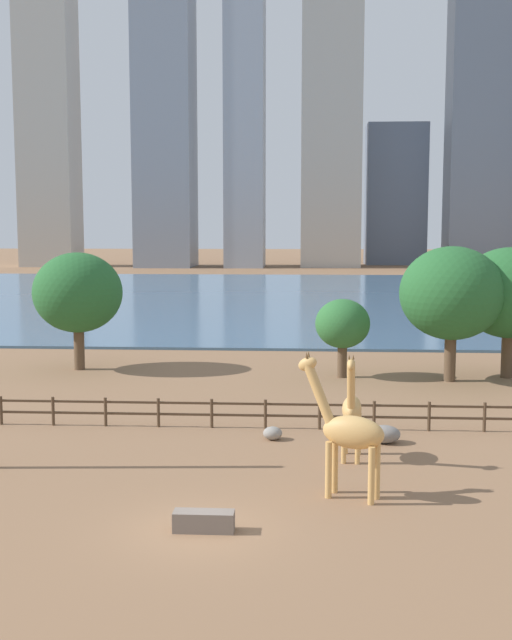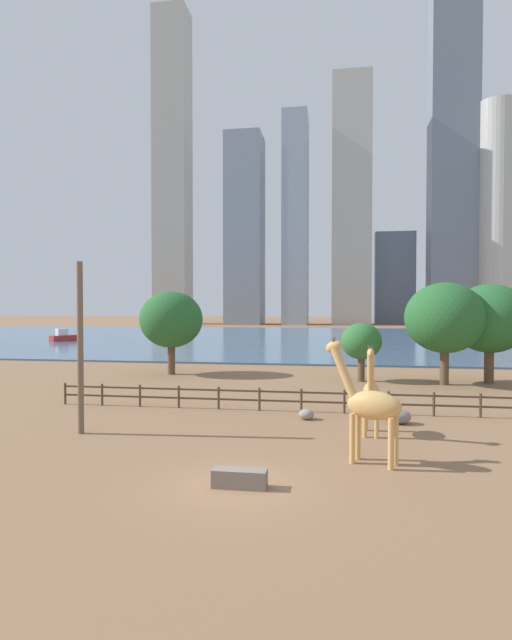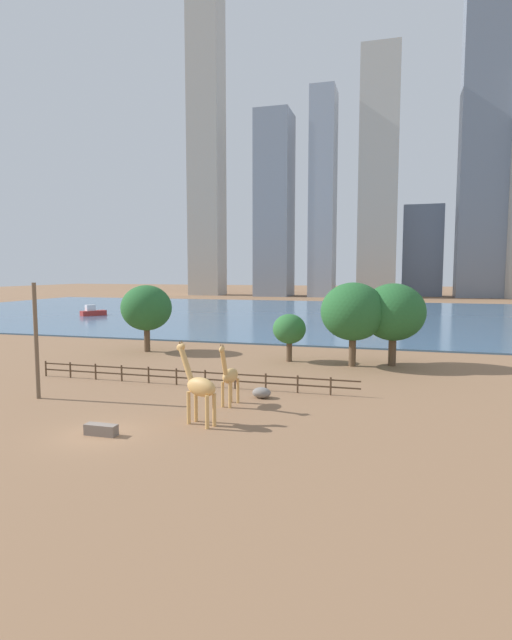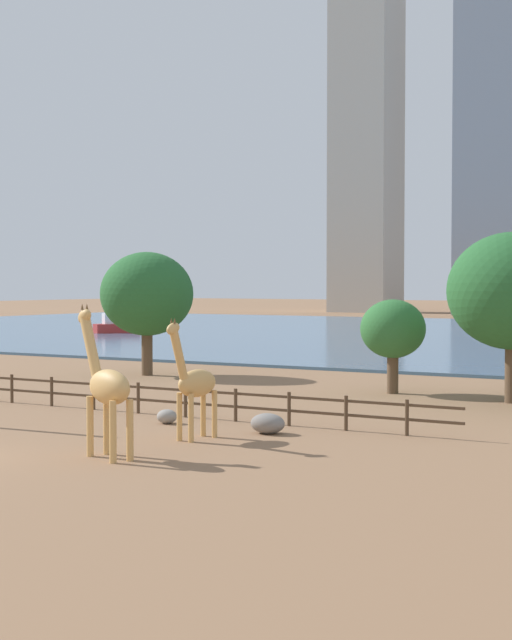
{
  "view_description": "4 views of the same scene",
  "coord_description": "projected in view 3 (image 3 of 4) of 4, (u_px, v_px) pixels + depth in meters",
  "views": [
    {
      "loc": [
        3.0,
        -22.68,
        8.97
      ],
      "look_at": [
        0.26,
        23.36,
        3.49
      ],
      "focal_mm": 45.0,
      "sensor_mm": 36.0,
      "label": 1
    },
    {
      "loc": [
        3.16,
        -16.03,
        5.94
      ],
      "look_at": [
        -3.29,
        25.12,
        4.83
      ],
      "focal_mm": 28.0,
      "sensor_mm": 36.0,
      "label": 2
    },
    {
      "loc": [
        15.23,
        -23.0,
        8.82
      ],
      "look_at": [
        -0.78,
        33.98,
        3.0
      ],
      "focal_mm": 28.0,
      "sensor_mm": 36.0,
      "label": 3
    },
    {
      "loc": [
        23.81,
        -20.74,
        5.44
      ],
      "look_at": [
        0.24,
        19.58,
        3.69
      ],
      "focal_mm": 55.0,
      "sensor_mm": 36.0,
      "label": 4
    }
  ],
  "objects": [
    {
      "name": "harbor_water",
      "position": [
        317.0,
        314.0,
        100.76
      ],
      "size": [
        180.0,
        86.0,
        0.2
      ],
      "primitive_type": "cube",
      "color": "#476B8C",
      "rests_on": "ground"
    },
    {
      "name": "enclosure_fence",
      "position": [
        184.0,
        376.0,
        38.54
      ],
      "size": [
        26.12,
        0.14,
        1.3
      ],
      "color": "#4C3826",
      "rests_on": "ground"
    },
    {
      "name": "giraffe_companion",
      "position": [
        229.0,
        376.0,
        32.62
      ],
      "size": [
        0.92,
        2.57,
        4.28
      ],
      "rotation": [
        0.0,
        0.0,
        4.61
      ],
      "color": "tan",
      "rests_on": "ground"
    },
    {
      "name": "giraffe_tall",
      "position": [
        199.0,
        386.0,
        28.55
      ],
      "size": [
        3.07,
        1.72,
        4.8
      ],
      "rotation": [
        0.0,
        0.0,
        2.75
      ],
      "color": "tan",
      "rests_on": "ground"
    },
    {
      "name": "tree_right_tall",
      "position": [
        289.0,
        329.0,
        48.55
      ],
      "size": [
        3.23,
        3.23,
        4.66
      ],
      "color": "brown",
      "rests_on": "ground"
    },
    {
      "name": "skyline_block_left",
      "position": [
        274.0,
        206.0,
        174.59
      ],
      "size": [
        11.98,
        13.86,
        63.26
      ],
      "primitive_type": "cube",
      "color": "gray",
      "rests_on": "ground"
    },
    {
      "name": "boulder_near_fence",
      "position": [
        201.0,
        389.0,
        36.23
      ],
      "size": [
        0.81,
        0.74,
        0.56
      ],
      "primitive_type": "ellipsoid",
      "color": "gray",
      "rests_on": "ground"
    },
    {
      "name": "tree_left_large",
      "position": [
        353.0,
        312.0,
        45.93
      ],
      "size": [
        5.95,
        5.95,
        7.78
      ],
      "color": "brown",
      "rests_on": "ground"
    },
    {
      "name": "skyline_tower_needle",
      "position": [
        323.0,
        195.0,
        169.4
      ],
      "size": [
        8.2,
        11.96,
        69.33
      ],
      "primitive_type": "cube",
      "color": "#939EAD",
      "rests_on": "ground"
    },
    {
      "name": "tree_left_small",
      "position": [
        146.0,
        308.0,
        54.32
      ],
      "size": [
        5.51,
        5.51,
        7.3
      ],
      "color": "brown",
      "rests_on": "ground"
    },
    {
      "name": "skyline_tower_glass",
      "position": [
        379.0,
        176.0,
        167.74
      ],
      "size": [
        12.61,
        14.8,
        81.39
      ],
      "primitive_type": "cube",
      "color": "#B7B2A8",
      "rests_on": "ground"
    },
    {
      "name": "feeding_trough",
      "position": [
        101.0,
        430.0,
        26.86
      ],
      "size": [
        1.8,
        0.6,
        0.6
      ],
      "primitive_type": "cube",
      "color": "#72665B",
      "rests_on": "ground"
    },
    {
      "name": "ground_plane",
      "position": [
        319.0,
        314.0,
        103.65
      ],
      "size": [
        400.0,
        400.0,
        0.0
      ],
      "primitive_type": "plane",
      "color": "#8C6647"
    },
    {
      "name": "skyline_block_right",
      "position": [
        422.0,
        251.0,
        175.06
      ],
      "size": [
        13.43,
        8.9,
        31.55
      ],
      "primitive_type": "cube",
      "color": "slate",
      "rests_on": "ground"
    },
    {
      "name": "tree_center_broad",
      "position": [
        393.0,
        312.0,
        46.21
      ],
      "size": [
        5.91,
        5.91,
        7.69
      ],
      "color": "brown",
      "rests_on": "ground"
    },
    {
      "name": "skyline_block_central",
      "position": [
        485.0,
        130.0,
        160.91
      ],
      "size": [
        14.97,
        9.68,
        108.06
      ],
      "primitive_type": "cube",
      "color": "slate",
      "rests_on": "ground"
    },
    {
      "name": "utility_pole",
      "position": [
        36.0,
        341.0,
        34.28
      ],
      "size": [
        0.28,
        0.28,
        8.04
      ],
      "primitive_type": "cylinder",
      "color": "brown",
      "rests_on": "ground"
    },
    {
      "name": "boulder_by_pole",
      "position": [
        262.0,
        393.0,
        34.74
      ],
      "size": [
        1.31,
        0.99,
        0.74
      ],
      "primitive_type": "ellipsoid",
      "color": "gray",
      "rests_on": "ground"
    },
    {
      "name": "skyline_tower_short",
      "position": [
        206.0,
        146.0,
        180.2
      ],
      "size": [
        11.49,
        10.32,
        107.6
      ],
      "primitive_type": "cube",
      "color": "#ADA89E",
      "rests_on": "ground"
    },
    {
      "name": "boat_ferry",
      "position": [
        93.0,
        312.0,
        96.97
      ],
      "size": [
        4.06,
        4.91,
        2.09
      ],
      "rotation": [
        0.0,
        0.0,
        0.99
      ],
      "color": "#B22D28",
      "rests_on": "harbor_water"
    }
  ]
}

